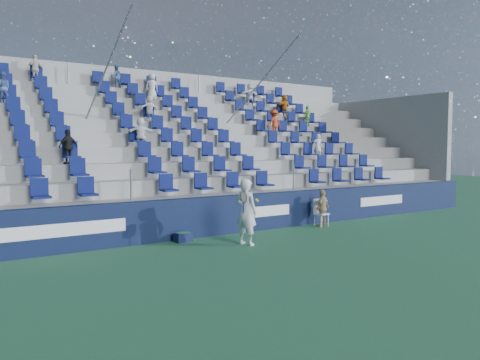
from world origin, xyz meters
TOP-DOWN VIEW (x-y plane):
  - ground at (0.00, 0.00)m, footprint 70.00×70.00m
  - sponsor_wall at (0.00, 3.15)m, footprint 24.00×0.32m
  - grandstand at (-0.00, 8.24)m, footprint 24.00×8.17m
  - tennis_player at (-0.49, 1.42)m, footprint 0.72×0.78m
  - line_judge_chair at (3.38, 2.65)m, footprint 0.46×0.47m
  - line_judge at (3.38, 2.50)m, footprint 0.80×0.52m
  - ball_bin at (-1.79, 2.75)m, footprint 0.51×0.36m

SIDE VIEW (x-z plane):
  - ground at x=0.00m, z-range 0.00..0.00m
  - ball_bin at x=-1.79m, z-range 0.01..0.28m
  - line_judge_chair at x=3.38m, z-range 0.07..1.00m
  - sponsor_wall at x=0.00m, z-range 0.00..1.20m
  - line_judge at x=3.38m, z-range 0.00..1.27m
  - tennis_player at x=-0.49m, z-range 0.00..1.85m
  - grandstand at x=0.00m, z-range -1.18..5.45m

